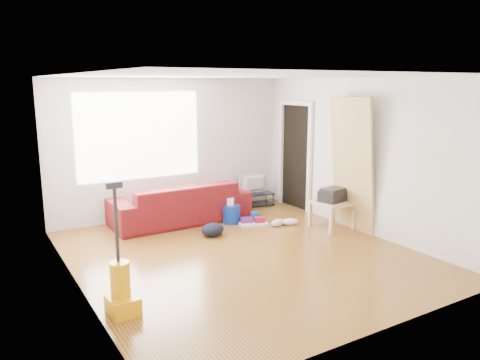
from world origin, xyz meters
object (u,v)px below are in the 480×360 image
sofa (181,222)px  backpack (213,236)px  tv_stand (255,199)px  bucket (231,222)px  side_table (332,205)px  vacuum (121,289)px  cleaning_tray (253,221)px

sofa → backpack: (0.12, -0.99, 0.00)m
tv_stand → bucket: 1.28m
side_table → backpack: side_table is taller
tv_stand → vacuum: (-3.65, -3.03, 0.12)m
side_table → backpack: (-1.93, 0.65, -0.39)m
tv_stand → vacuum: 4.74m
side_table → cleaning_tray: (-1.02, 0.88, -0.34)m
tv_stand → side_table: side_table is taller
side_table → tv_stand: bearing=98.9°
bucket → cleaning_tray: bearing=-42.3°
side_table → bucket: side_table is taller
backpack → tv_stand: bearing=33.7°
backpack → cleaning_tray: bearing=9.9°
backpack → vacuum: (-2.02, -1.77, 0.26)m
sofa → backpack: 1.00m
bucket → backpack: (-0.63, -0.48, 0.00)m
cleaning_tray → backpack: (-0.91, -0.23, -0.05)m
sofa → tv_stand: bearing=-171.2°
tv_stand → cleaning_tray: (-0.72, -1.03, -0.08)m
bucket → cleaning_tray: 0.39m
cleaning_tray → vacuum: vacuum is taller
tv_stand → backpack: 2.07m
side_table → backpack: bearing=161.3°
vacuum → bucket: bearing=35.8°
sofa → backpack: sofa is taller
side_table → cleaning_tray: size_ratio=1.03×
side_table → vacuum: bearing=-164.2°
tv_stand → cleaning_tray: bearing=-115.5°
cleaning_tray → vacuum: bearing=-145.8°
side_table → bucket: size_ratio=1.86×
sofa → cleaning_tray: sofa is taller
tv_stand → backpack: (-1.63, -1.26, -0.14)m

